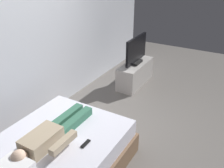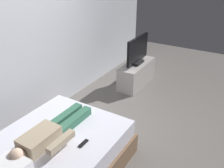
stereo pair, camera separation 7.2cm
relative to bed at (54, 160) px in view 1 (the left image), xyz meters
The scene contains 7 objects.
ground_plane 1.09m from the bed, 16.35° to the right, with size 10.00×10.00×0.00m, color slate.
back_wall 2.16m from the bed, 39.87° to the left, with size 6.40×0.10×2.80m, color silver.
bed is the anchor object (origin of this frame).
person 0.36m from the bed, 47.70° to the left, with size 1.26×0.46×0.18m.
remote 0.50m from the bed, 64.24° to the right, with size 0.15×0.04×0.02m, color black.
tv_stand 2.91m from the bed, ahead, with size 1.10×0.40×0.50m, color #B7B2AD.
tv 2.96m from the bed, ahead, with size 0.88×0.20×0.59m.
Camera 1 is at (-2.60, -1.46, 2.48)m, focal length 38.56 mm.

